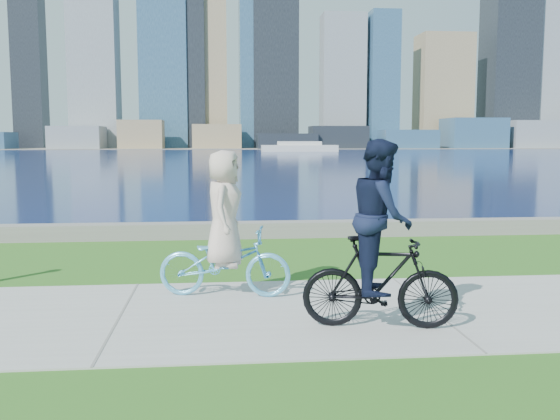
% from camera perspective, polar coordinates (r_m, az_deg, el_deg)
% --- Properties ---
extents(ground, '(320.00, 320.00, 0.00)m').
position_cam_1_polar(ground, '(8.17, -14.44, -9.55)').
color(ground, '#265A17').
rests_on(ground, ground).
extents(concrete_path, '(80.00, 3.50, 0.02)m').
position_cam_1_polar(concrete_path, '(8.17, -14.45, -9.48)').
color(concrete_path, '#9F9E99').
rests_on(concrete_path, ground).
extents(seawall, '(90.00, 0.50, 0.35)m').
position_cam_1_polar(seawall, '(14.16, -10.65, -1.91)').
color(seawall, slate).
rests_on(seawall, ground).
extents(bay_water, '(320.00, 131.00, 0.01)m').
position_cam_1_polar(bay_water, '(79.79, -6.54, 4.96)').
color(bay_water, '#0C1A4D').
rests_on(bay_water, ground).
extents(far_shore, '(320.00, 30.00, 0.12)m').
position_cam_1_polar(far_shore, '(137.78, -6.16, 5.66)').
color(far_shore, slate).
rests_on(far_shore, ground).
extents(city_skyline, '(180.44, 22.32, 76.00)m').
position_cam_1_polar(city_skyline, '(139.36, -5.14, 15.45)').
color(city_skyline, black).
rests_on(city_skyline, ground).
extents(ferry_far, '(12.43, 3.55, 1.69)m').
position_cam_1_polar(ferry_far, '(103.23, 1.79, 5.75)').
color(ferry_far, silver).
rests_on(ferry_far, ground).
extents(cyclist_woman, '(0.97, 1.95, 2.06)m').
position_cam_1_polar(cyclist_woman, '(8.79, -5.10, -2.98)').
color(cyclist_woman, '#63C4F1').
rests_on(cyclist_woman, ground).
extents(cyclist_man, '(0.86, 1.88, 2.22)m').
position_cam_1_polar(cyclist_man, '(7.35, 9.19, -3.61)').
color(cyclist_man, black).
rests_on(cyclist_man, ground).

